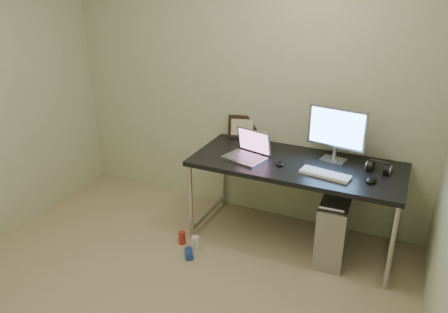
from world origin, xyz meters
TOP-DOWN VIEW (x-y plane):
  - wall_back at (0.00, 1.75)m, footprint 3.50×0.02m
  - desk at (0.66, 1.37)m, footprint 1.73×0.76m
  - tower_computer at (1.02, 1.28)m, footprint 0.25×0.52m
  - cable_a at (0.97, 1.70)m, footprint 0.01×0.16m
  - cable_b at (1.06, 1.68)m, footprint 0.02×0.11m
  - can_red at (-0.20, 0.92)m, footprint 0.08×0.08m
  - can_white at (-0.05, 0.89)m, footprint 0.09×0.09m
  - can_blue at (-0.05, 0.76)m, footprint 0.12×0.14m
  - laptop at (0.25, 1.30)m, footprint 0.39×0.35m
  - monitor at (0.92, 1.54)m, footprint 0.48×0.17m
  - keyboard at (0.93, 1.22)m, footprint 0.40×0.18m
  - mouse_right at (1.26, 1.25)m, footprint 0.09×0.13m
  - mouse_left at (0.54, 1.27)m, footprint 0.10×0.12m
  - headphones at (1.29, 1.46)m, footprint 0.19×0.11m
  - picture_frame at (0.02, 1.73)m, footprint 0.28×0.15m
  - webcam at (0.26, 1.68)m, footprint 0.04×0.04m

SIDE VIEW (x-z plane):
  - can_blue at x=-0.05m, z-range 0.00..0.07m
  - can_red at x=-0.20m, z-range 0.00..0.11m
  - can_white at x=-0.05m, z-range 0.00..0.12m
  - tower_computer at x=1.02m, z-range -0.02..0.55m
  - cable_b at x=1.06m, z-range 0.02..0.74m
  - cable_a at x=0.97m, z-range 0.06..0.74m
  - desk at x=0.66m, z-range 0.30..1.05m
  - keyboard at x=0.93m, z-range 0.75..0.77m
  - mouse_left at x=0.54m, z-range 0.75..0.79m
  - mouse_right at x=1.26m, z-range 0.75..0.79m
  - headphones at x=1.29m, z-range 0.72..0.84m
  - laptop at x=0.25m, z-range 0.69..0.92m
  - webcam at x=0.26m, z-range 0.78..0.88m
  - picture_frame at x=0.02m, z-range 0.75..0.97m
  - monitor at x=0.92m, z-range 0.79..1.24m
  - wall_back at x=0.00m, z-range 0.00..2.50m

